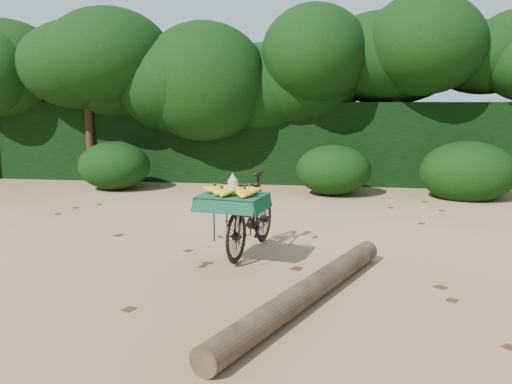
# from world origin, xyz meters

# --- Properties ---
(ground) EXTENTS (80.00, 80.00, 0.00)m
(ground) POSITION_xyz_m (0.00, 0.00, 0.00)
(ground) COLOR tan
(ground) RESTS_ON ground
(vendor_bicycle) EXTENTS (0.88, 1.78, 0.98)m
(vendor_bicycle) POSITION_xyz_m (0.54, 0.05, 0.50)
(vendor_bicycle) COLOR black
(vendor_bicycle) RESTS_ON ground
(fallen_log) EXTENTS (1.44, 3.03, 0.23)m
(fallen_log) POSITION_xyz_m (1.33, -1.53, 0.12)
(fallen_log) COLOR brown
(fallen_log) RESTS_ON ground
(hedge_backdrop) EXTENTS (26.00, 1.80, 1.80)m
(hedge_backdrop) POSITION_xyz_m (0.00, 6.30, 0.90)
(hedge_backdrop) COLOR black
(hedge_backdrop) RESTS_ON ground
(tree_row) EXTENTS (14.50, 2.00, 4.00)m
(tree_row) POSITION_xyz_m (-0.65, 5.50, 2.00)
(tree_row) COLOR black
(tree_row) RESTS_ON ground
(bush_clumps) EXTENTS (8.80, 1.70, 0.90)m
(bush_clumps) POSITION_xyz_m (0.50, 4.30, 0.45)
(bush_clumps) COLOR black
(bush_clumps) RESTS_ON ground
(leaf_litter) EXTENTS (7.00, 7.30, 0.01)m
(leaf_litter) POSITION_xyz_m (0.00, 0.65, 0.01)
(leaf_litter) COLOR #4C2814
(leaf_litter) RESTS_ON ground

